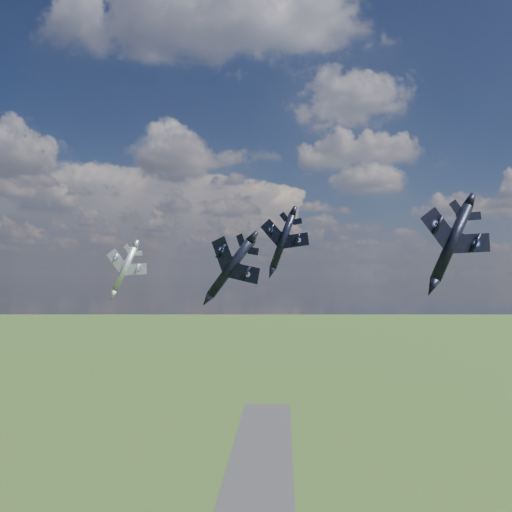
# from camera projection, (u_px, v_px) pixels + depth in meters

# --- Properties ---
(jet_lead_navy) EXTENTS (16.36, 19.19, 10.01)m
(jet_lead_navy) POSITION_uv_depth(u_px,v_px,m) (230.00, 268.00, 84.42)
(jet_lead_navy) COLOR black
(jet_right_navy) EXTENTS (11.91, 15.11, 6.86)m
(jet_right_navy) POSITION_uv_depth(u_px,v_px,m) (452.00, 242.00, 61.42)
(jet_right_navy) COLOR black
(jet_high_navy) EXTENTS (14.43, 17.14, 6.65)m
(jet_high_navy) POSITION_uv_depth(u_px,v_px,m) (283.00, 241.00, 95.72)
(jet_high_navy) COLOR black
(jet_left_silver) EXTENTS (9.54, 12.69, 6.05)m
(jet_left_silver) POSITION_uv_depth(u_px,v_px,m) (125.00, 269.00, 94.21)
(jet_left_silver) COLOR gray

